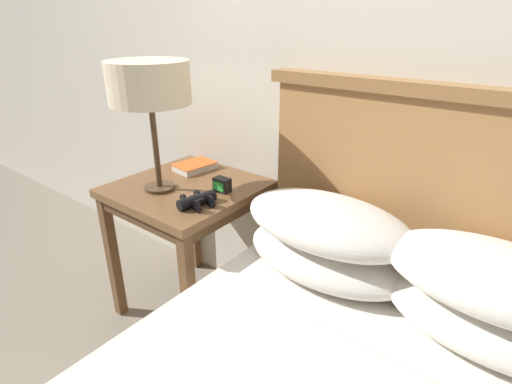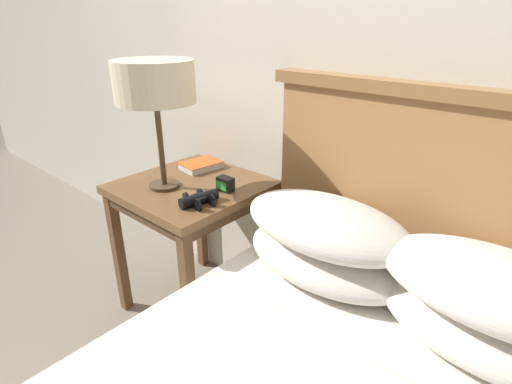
% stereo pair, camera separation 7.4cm
% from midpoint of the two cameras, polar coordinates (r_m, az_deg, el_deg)
% --- Properties ---
extents(wall_back, '(8.00, 0.06, 2.60)m').
position_cam_midpoint_polar(wall_back, '(1.56, 11.12, 22.14)').
color(wall_back, beige).
rests_on(wall_back, ground_plane).
extents(nightstand, '(0.58, 0.58, 0.66)m').
position_cam_midpoint_polar(nightstand, '(1.81, -10.87, -1.60)').
color(nightstand, brown).
rests_on(nightstand, ground_plane).
extents(table_lamp, '(0.32, 0.32, 0.52)m').
position_cam_midpoint_polar(table_lamp, '(1.64, -16.33, 14.47)').
color(table_lamp, '#4C3823').
rests_on(table_lamp, nightstand).
extents(book_on_nightstand, '(0.16, 0.20, 0.03)m').
position_cam_midpoint_polar(book_on_nightstand, '(1.95, -9.90, 3.67)').
color(book_on_nightstand, silver).
rests_on(book_on_nightstand, nightstand).
extents(binoculars_pair, '(0.15, 0.16, 0.05)m').
position_cam_midpoint_polar(binoculars_pair, '(1.57, -9.76, -1.18)').
color(binoculars_pair, black).
rests_on(binoculars_pair, nightstand).
extents(alarm_clock, '(0.07, 0.05, 0.06)m').
position_cam_midpoint_polar(alarm_clock, '(1.68, -6.15, 1.01)').
color(alarm_clock, black).
rests_on(alarm_clock, nightstand).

